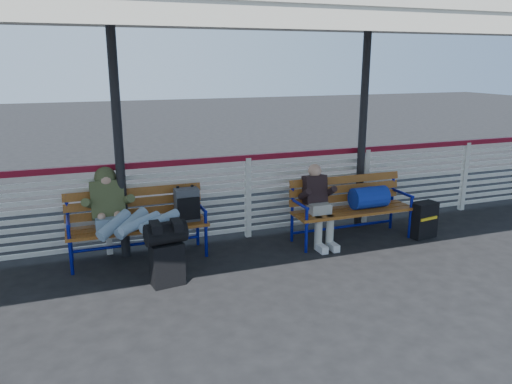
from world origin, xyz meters
name	(u,v)px	position (x,y,z in m)	size (l,w,h in m)	color
ground	(303,289)	(0.00, 0.00, 0.00)	(60.00, 60.00, 0.00)	black
fence	(248,194)	(0.00, 1.90, 0.66)	(12.08, 0.08, 1.24)	silver
canopy	(277,17)	(0.00, 0.87, 3.04)	(12.60, 3.60, 3.16)	silver
luggage_stack	(167,251)	(-1.44, 0.66, 0.42)	(0.50, 0.32, 0.77)	black
bench_left	(151,214)	(-1.45, 1.63, 0.59)	(1.80, 0.56, 0.92)	#A65620
bench_right	(358,200)	(1.49, 1.27, 0.58)	(1.80, 0.56, 0.92)	#A65620
traveler_man	(128,217)	(-1.79, 1.29, 0.69)	(0.94, 1.53, 0.77)	#97B1CB
companion_person	(318,204)	(0.83, 1.26, 0.60)	(0.32, 0.66, 1.15)	#ABA89B
suitcase_side	(423,220)	(2.43, 0.96, 0.27)	(0.42, 0.29, 0.54)	black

